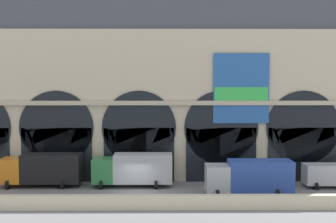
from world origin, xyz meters
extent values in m
plane|color=slate|center=(0.00, 0.00, 0.00)|extent=(200.00, 200.00, 0.00)
cube|color=beige|center=(0.00, -4.83, 0.55)|extent=(90.00, 0.70, 1.11)
cube|color=beige|center=(0.00, 7.55, 7.57)|extent=(50.73, 5.10, 15.15)
cube|color=#424751|center=(0.00, 7.85, 17.27)|extent=(50.73, 4.50, 4.25)
cube|color=black|center=(-8.18, 4.95, 2.70)|extent=(7.00, 0.20, 5.41)
cylinder|color=black|center=(-8.18, 4.95, 5.41)|extent=(7.36, 0.20, 7.36)
cube|color=black|center=(0.00, 4.95, 2.70)|extent=(7.00, 0.20, 5.41)
cylinder|color=black|center=(0.00, 4.95, 5.41)|extent=(7.36, 0.20, 7.36)
cube|color=black|center=(8.18, 4.95, 2.70)|extent=(7.00, 0.20, 5.41)
cylinder|color=black|center=(8.18, 4.95, 5.41)|extent=(7.36, 0.20, 7.36)
cube|color=black|center=(16.36, 4.95, 2.70)|extent=(7.00, 0.20, 5.41)
cylinder|color=black|center=(16.36, 4.95, 5.41)|extent=(7.36, 0.20, 7.36)
cube|color=#2659A5|center=(10.11, 4.83, 9.32)|extent=(5.51, 0.12, 6.90)
cube|color=green|center=(10.11, 4.75, 8.56)|extent=(5.29, 0.04, 1.75)
cube|color=#B6AB91|center=(0.00, 4.85, 7.88)|extent=(50.73, 0.50, 0.44)
cube|color=orange|center=(-11.95, 2.90, 1.57)|extent=(2.00, 2.30, 2.30)
cube|color=black|center=(-8.20, 2.90, 1.77)|extent=(5.50, 2.30, 2.70)
cylinder|color=black|center=(-12.05, 1.86, 0.42)|extent=(0.28, 0.84, 0.84)
cylinder|color=black|center=(-12.05, 3.93, 0.42)|extent=(0.28, 0.84, 0.84)
cylinder|color=black|center=(-6.95, 1.86, 0.42)|extent=(0.28, 0.84, 0.84)
cylinder|color=black|center=(-6.95, 3.93, 0.42)|extent=(0.28, 0.84, 0.84)
cube|color=#2D7A42|center=(-3.26, 2.79, 1.57)|extent=(2.00, 2.30, 2.30)
cube|color=#ADB2B7|center=(0.49, 2.79, 1.77)|extent=(5.50, 2.30, 2.70)
cylinder|color=black|center=(-3.36, 1.76, 0.42)|extent=(0.28, 0.84, 0.84)
cylinder|color=black|center=(-3.36, 3.83, 0.42)|extent=(0.28, 0.84, 0.84)
cylinder|color=black|center=(1.74, 1.76, 0.42)|extent=(0.28, 0.84, 0.84)
cylinder|color=black|center=(1.74, 3.83, 0.42)|extent=(0.28, 0.84, 0.84)
cube|color=#ADB2B7|center=(7.11, -0.82, 1.57)|extent=(2.00, 2.30, 2.30)
cube|color=#28479E|center=(10.86, -0.82, 1.77)|extent=(5.50, 2.30, 2.70)
cylinder|color=black|center=(7.01, -1.86, 0.42)|extent=(0.28, 0.84, 0.84)
cylinder|color=black|center=(7.01, 0.21, 0.42)|extent=(0.28, 0.84, 0.84)
cylinder|color=black|center=(12.11, -1.86, 0.42)|extent=(0.28, 0.84, 0.84)
cylinder|color=black|center=(12.11, 0.21, 0.42)|extent=(0.28, 0.84, 0.84)
cube|color=#ADB2B7|center=(18.31, 2.30, 1.27)|extent=(5.20, 2.00, 1.86)
cylinder|color=black|center=(16.54, 1.40, 0.34)|extent=(0.28, 0.68, 0.68)
cylinder|color=black|center=(16.54, 3.20, 0.34)|extent=(0.28, 0.68, 0.68)
camera|label=1|loc=(2.47, -39.11, 9.87)|focal=47.70mm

